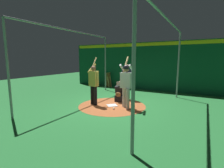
# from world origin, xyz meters

# --- Properties ---
(ground_plane) EXTENTS (26.96, 26.96, 0.00)m
(ground_plane) POSITION_xyz_m (0.00, 0.00, 0.00)
(ground_plane) COLOR #287A38
(dirt_circle) EXTENTS (2.89, 2.89, 0.01)m
(dirt_circle) POSITION_xyz_m (0.00, 0.00, 0.00)
(dirt_circle) COLOR #B76033
(dirt_circle) RESTS_ON ground
(home_plate) EXTENTS (0.59, 0.59, 0.01)m
(home_plate) POSITION_xyz_m (0.00, 0.00, 0.01)
(home_plate) COLOR white
(home_plate) RESTS_ON dirt_circle
(batter) EXTENTS (0.68, 0.49, 2.12)m
(batter) POSITION_xyz_m (0.01, 0.66, 1.08)
(batter) COLOR #BCBCC0
(batter) RESTS_ON ground
(catcher) EXTENTS (0.58, 0.40, 0.97)m
(catcher) POSITION_xyz_m (-0.78, -0.02, 0.38)
(catcher) COLOR black
(catcher) RESTS_ON ground
(umpire) EXTENTS (0.22, 0.49, 1.75)m
(umpire) POSITION_xyz_m (-1.41, 0.04, 0.99)
(umpire) COLOR #4C4C51
(umpire) RESTS_ON ground
(visitor) EXTENTS (0.59, 0.51, 2.09)m
(visitor) POSITION_xyz_m (0.27, -0.77, 1.00)
(visitor) COLOR black
(visitor) RESTS_ON ground
(back_wall) EXTENTS (0.22, 10.96, 3.07)m
(back_wall) POSITION_xyz_m (-4.43, 0.00, 1.55)
(back_wall) COLOR #0F472D
(back_wall) RESTS_ON ground
(cage_frame) EXTENTS (6.16, 4.49, 3.36)m
(cage_frame) POSITION_xyz_m (0.00, 0.00, 2.35)
(cage_frame) COLOR gray
(cage_frame) RESTS_ON ground
(bat_rack) EXTENTS (0.70, 0.21, 1.05)m
(bat_rack) POSITION_xyz_m (-4.18, -2.58, 0.50)
(bat_rack) COLOR olive
(bat_rack) RESTS_ON ground
(baseball_0) EXTENTS (0.07, 0.07, 0.07)m
(baseball_0) POSITION_xyz_m (-0.34, 0.86, 0.04)
(baseball_0) COLOR white
(baseball_0) RESTS_ON dirt_circle
(baseball_1) EXTENTS (0.07, 0.07, 0.07)m
(baseball_1) POSITION_xyz_m (0.47, 0.35, 0.04)
(baseball_1) COLOR white
(baseball_1) RESTS_ON dirt_circle
(baseball_2) EXTENTS (0.07, 0.07, 0.07)m
(baseball_2) POSITION_xyz_m (-0.95, 0.31, 0.04)
(baseball_2) COLOR white
(baseball_2) RESTS_ON dirt_circle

